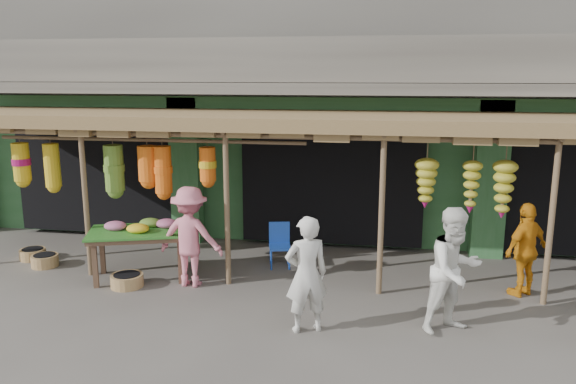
% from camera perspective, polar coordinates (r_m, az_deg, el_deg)
% --- Properties ---
extents(ground, '(80.00, 80.00, 0.00)m').
position_cam_1_polar(ground, '(9.54, 3.11, -9.39)').
color(ground, '#514C47').
rests_on(ground, ground).
extents(building, '(16.40, 6.80, 7.00)m').
position_cam_1_polar(building, '(13.73, 5.70, 11.51)').
color(building, gray).
rests_on(building, ground).
extents(awning, '(14.00, 2.70, 2.79)m').
position_cam_1_polar(awning, '(9.74, 3.10, 6.70)').
color(awning, brown).
rests_on(awning, ground).
extents(flower_table, '(1.89, 1.45, 1.00)m').
position_cam_1_polar(flower_table, '(9.92, -14.78, -4.01)').
color(flower_table, brown).
rests_on(flower_table, ground).
extents(blue_chair, '(0.46, 0.47, 0.80)m').
position_cam_1_polar(blue_chair, '(10.29, -0.86, -5.12)').
color(blue_chair, navy).
rests_on(blue_chair, ground).
extents(basket_left, '(0.62, 0.62, 0.20)m').
position_cam_1_polar(basket_left, '(11.79, -24.50, -5.76)').
color(basket_left, brown).
rests_on(basket_left, ground).
extents(basket_mid, '(0.62, 0.62, 0.21)m').
position_cam_1_polar(basket_mid, '(9.79, -16.03, -8.64)').
color(basket_mid, '#A17948').
rests_on(basket_mid, ground).
extents(basket_right, '(0.52, 0.52, 0.22)m').
position_cam_1_polar(basket_right, '(11.27, -23.47, -6.41)').
color(basket_right, '#976B46').
rests_on(basket_right, ground).
extents(person_front, '(0.70, 0.59, 1.63)m').
position_cam_1_polar(person_front, '(7.65, 1.89, -8.37)').
color(person_front, silver).
rests_on(person_front, ground).
extents(person_right, '(1.07, 1.02, 1.74)m').
position_cam_1_polar(person_right, '(7.96, 16.57, -7.64)').
color(person_right, white).
rests_on(person_right, ground).
extents(person_vendor, '(0.91, 0.85, 1.51)m').
position_cam_1_polar(person_vendor, '(9.63, 23.01, -5.40)').
color(person_vendor, orange).
rests_on(person_vendor, ground).
extents(person_shopper, '(1.12, 0.69, 1.67)m').
position_cam_1_polar(person_shopper, '(9.40, -9.90, -4.48)').
color(person_shopper, '#DE7588').
rests_on(person_shopper, ground).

